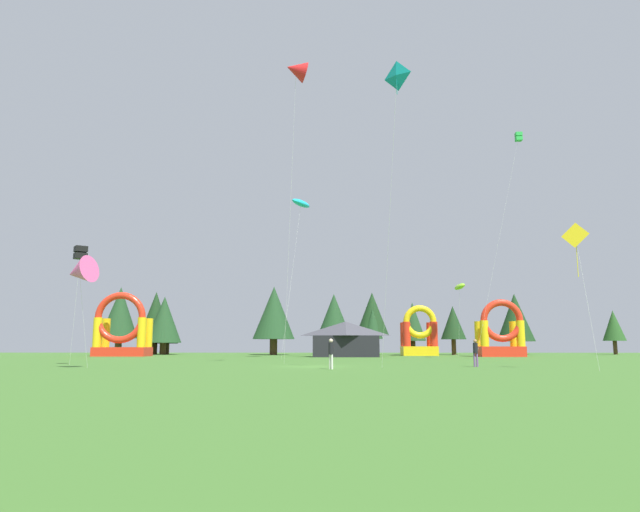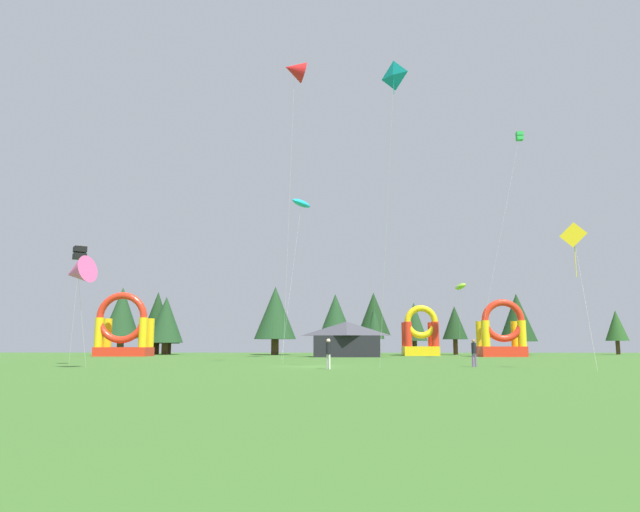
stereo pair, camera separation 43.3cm
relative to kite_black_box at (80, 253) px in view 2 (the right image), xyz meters
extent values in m
plane|color=#3D6B28|center=(16.99, -1.06, -7.99)|extent=(120.00, 120.00, 0.00)
cube|color=black|center=(0.00, 0.00, -0.24)|extent=(1.15, 1.15, 0.42)
cube|color=black|center=(0.00, 0.00, 0.26)|extent=(1.15, 1.15, 0.42)
cylinder|color=silver|center=(-0.38, 0.53, -3.99)|extent=(0.78, 1.07, 8.00)
cone|color=#EA599E|center=(2.16, -4.90, -1.99)|extent=(2.35, 2.26, 2.04)
cylinder|color=silver|center=(2.35, -4.31, -4.99)|extent=(0.40, 1.19, 6.01)
ellipsoid|color=#19B7CC|center=(14.87, 19.50, 8.41)|extent=(2.69, 3.71, 1.19)
cylinder|color=silver|center=(14.04, 17.66, 0.21)|extent=(1.68, 3.69, 16.40)
pyramid|color=#0C7F7A|center=(21.85, -8.58, 9.11)|extent=(1.22, 1.04, 1.31)
cylinder|color=#0C7F7A|center=(21.91, -8.50, 8.58)|extent=(0.04, 0.04, 1.08)
cylinder|color=silver|center=(21.57, -5.91, 0.56)|extent=(0.69, 5.20, 17.12)
ellipsoid|color=#8CD826|center=(32.13, 22.33, -0.31)|extent=(1.19, 2.84, 0.95)
cylinder|color=silver|center=(32.12, 23.17, -4.15)|extent=(0.03, 1.70, 7.69)
pyramid|color=yellow|center=(32.84, -6.08, -0.12)|extent=(1.18, 1.09, 1.17)
cylinder|color=yellow|center=(32.79, -6.15, -1.32)|extent=(0.04, 0.04, 2.44)
cylinder|color=silver|center=(32.86, -6.94, -4.05)|extent=(0.16, 1.59, 7.90)
cube|color=green|center=(38.76, 20.41, 15.80)|extent=(0.71, 0.71, 0.42)
cube|color=green|center=(38.76, 20.41, 16.30)|extent=(0.71, 0.71, 0.42)
cylinder|color=silver|center=(35.97, 20.52, 4.03)|extent=(5.58, 0.22, 24.05)
cone|color=red|center=(15.41, 0.43, 14.09)|extent=(2.12, 2.01, 1.88)
cylinder|color=silver|center=(14.91, 2.27, 3.05)|extent=(1.02, 3.69, 22.08)
cylinder|color=#724C8C|center=(27.57, -1.41, -7.55)|extent=(0.16, 0.16, 0.88)
cylinder|color=#724C8C|center=(27.74, -1.46, -7.55)|extent=(0.16, 0.16, 0.88)
cylinder|color=black|center=(27.65, -1.44, -6.76)|extent=(0.38, 0.38, 0.70)
sphere|color=#9E704C|center=(27.65, -1.44, -6.29)|extent=(0.24, 0.24, 0.24)
cylinder|color=silver|center=(18.04, -5.28, -7.55)|extent=(0.18, 0.18, 0.89)
cylinder|color=silver|center=(17.93, -5.15, -7.55)|extent=(0.18, 0.18, 0.89)
cylinder|color=black|center=(17.99, -5.21, -6.75)|extent=(0.44, 0.44, 0.70)
sphere|color=beige|center=(17.99, -5.21, -6.28)|extent=(0.24, 0.24, 0.24)
cube|color=red|center=(38.15, 29.07, -7.39)|extent=(5.20, 3.51, 1.19)
cylinder|color=yellow|center=(36.04, 27.81, -5.29)|extent=(0.98, 0.98, 3.02)
cylinder|color=yellow|center=(40.26, 27.81, -5.29)|extent=(0.98, 0.98, 3.02)
cylinder|color=yellow|center=(36.04, 30.33, -5.29)|extent=(0.98, 0.98, 3.02)
cylinder|color=yellow|center=(40.26, 30.33, -5.29)|extent=(0.98, 0.98, 3.02)
torus|color=red|center=(38.15, 27.81, -3.78)|extent=(5.01, 0.79, 5.01)
cube|color=red|center=(-7.45, 30.34, -7.45)|extent=(6.40, 3.68, 1.09)
cylinder|color=yellow|center=(-10.14, 29.01, -5.12)|extent=(1.03, 1.03, 3.55)
cylinder|color=yellow|center=(-4.77, 29.01, -5.12)|extent=(1.03, 1.03, 3.55)
cylinder|color=yellow|center=(-10.14, 31.66, -5.12)|extent=(1.03, 1.03, 3.55)
cylinder|color=yellow|center=(-4.77, 31.66, -5.12)|extent=(1.03, 1.03, 3.55)
torus|color=red|center=(-7.45, 29.01, -3.34)|extent=(6.19, 0.82, 6.19)
cube|color=yellow|center=(29.40, 34.64, -7.40)|extent=(4.43, 3.52, 1.18)
cylinder|color=red|center=(27.68, 33.37, -5.27)|extent=(0.99, 0.99, 3.10)
cylinder|color=red|center=(31.12, 33.37, -5.27)|extent=(0.99, 0.99, 3.10)
cylinder|color=red|center=(27.68, 35.91, -5.27)|extent=(0.99, 0.99, 3.10)
cylinder|color=red|center=(31.12, 35.91, -5.27)|extent=(0.99, 0.99, 3.10)
torus|color=yellow|center=(29.40, 33.37, -3.72)|extent=(4.23, 0.79, 4.23)
cube|color=black|center=(19.75, 27.41, -6.77)|extent=(7.56, 4.23, 2.45)
pyramid|color=#3F3F47|center=(19.75, 27.41, -4.72)|extent=(7.56, 4.23, 1.64)
cylinder|color=#4C331E|center=(-11.52, 39.96, -6.87)|extent=(0.92, 0.92, 2.25)
cone|color=#1E4221|center=(-11.52, 39.96, -2.16)|extent=(5.11, 5.11, 7.16)
cylinder|color=#4C331E|center=(-7.68, 42.24, -6.70)|extent=(0.55, 0.55, 2.59)
cone|color=#193819|center=(-7.68, 42.24, -3.15)|extent=(3.07, 3.07, 4.51)
cylinder|color=#4C331E|center=(-7.30, 42.72, -6.95)|extent=(0.84, 0.84, 2.09)
cone|color=#193819|center=(-7.30, 42.72, -2.45)|extent=(4.67, 4.67, 6.91)
cylinder|color=#4C331E|center=(-5.58, 41.08, -7.17)|extent=(0.90, 0.90, 1.65)
cone|color=#1E4221|center=(-5.58, 41.08, -3.08)|extent=(5.01, 5.01, 6.52)
cylinder|color=#4C331E|center=(-5.45, 42.88, -7.22)|extent=(0.53, 0.53, 1.53)
cone|color=#193819|center=(-5.45, 42.88, -4.10)|extent=(2.92, 2.92, 4.72)
cylinder|color=#4C331E|center=(10.20, 39.06, -6.92)|extent=(1.04, 1.04, 2.14)
cone|color=#1E4221|center=(10.20, 39.06, -2.24)|extent=(5.77, 5.77, 7.23)
cylinder|color=#4C331E|center=(18.52, 42.28, -7.13)|extent=(0.98, 0.98, 1.72)
cone|color=#1E4221|center=(18.52, 42.28, -2.84)|extent=(5.42, 5.42, 6.87)
cylinder|color=#4C331E|center=(23.96, 41.03, -6.91)|extent=(0.51, 0.51, 2.17)
cone|color=#1E4221|center=(23.96, 41.03, -3.72)|extent=(2.84, 2.84, 4.21)
cylinder|color=#4C331E|center=(24.00, 42.33, -6.62)|extent=(0.84, 0.84, 2.75)
cone|color=#193819|center=(24.00, 42.33, -2.21)|extent=(4.68, 4.68, 6.06)
cylinder|color=#4C331E|center=(29.45, 40.19, -7.04)|extent=(0.65, 0.65, 1.91)
cone|color=#1E4221|center=(29.45, 40.19, -3.44)|extent=(3.60, 3.60, 5.30)
cylinder|color=#4C331E|center=(34.99, 39.92, -6.93)|extent=(0.62, 0.62, 2.12)
cone|color=#193819|center=(34.99, 39.92, -3.59)|extent=(3.45, 3.45, 4.57)
cylinder|color=#4C331E|center=(44.42, 42.56, -7.07)|extent=(0.95, 0.95, 1.84)
cone|color=#193819|center=(44.42, 42.56, -2.76)|extent=(5.26, 5.26, 6.78)
cylinder|color=#4C331E|center=(58.56, 43.07, -7.03)|extent=(0.56, 0.56, 1.93)
cone|color=#234C1E|center=(58.56, 43.07, -3.90)|extent=(3.11, 3.11, 4.34)
camera|label=1|loc=(17.91, -40.63, -6.46)|focal=32.39mm
camera|label=2|loc=(18.34, -40.63, -6.46)|focal=32.39mm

